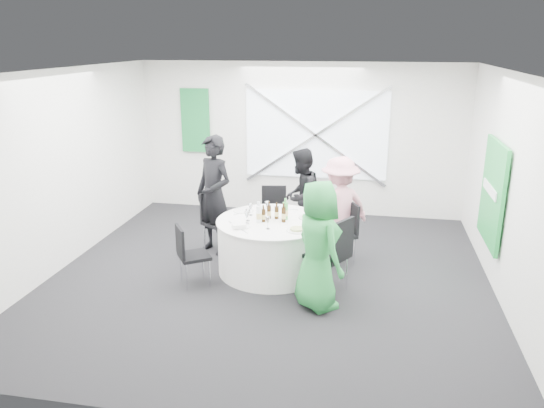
% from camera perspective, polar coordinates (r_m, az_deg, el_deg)
% --- Properties ---
extents(floor, '(6.00, 6.00, 0.00)m').
position_cam_1_polar(floor, '(7.49, -0.29, -7.77)').
color(floor, black).
rests_on(floor, ground).
extents(ceiling, '(6.00, 6.00, 0.00)m').
position_cam_1_polar(ceiling, '(6.79, -0.32, 14.14)').
color(ceiling, white).
rests_on(ceiling, wall_back).
extents(wall_back, '(6.00, 0.00, 6.00)m').
position_cam_1_polar(wall_back, '(9.91, 3.03, 6.97)').
color(wall_back, white).
rests_on(wall_back, floor).
extents(wall_front, '(6.00, 0.00, 6.00)m').
position_cam_1_polar(wall_front, '(4.27, -8.07, -7.47)').
color(wall_front, white).
rests_on(wall_front, floor).
extents(wall_left, '(0.00, 6.00, 6.00)m').
position_cam_1_polar(wall_left, '(8.12, -21.61, 3.45)').
color(wall_left, white).
rests_on(wall_left, floor).
extents(wall_right, '(0.00, 6.00, 6.00)m').
position_cam_1_polar(wall_right, '(7.10, 24.21, 1.27)').
color(wall_right, white).
rests_on(wall_right, floor).
extents(window_panel, '(2.60, 0.03, 1.60)m').
position_cam_1_polar(window_panel, '(9.81, 4.76, 7.43)').
color(window_panel, white).
rests_on(window_panel, wall_back).
extents(window_brace_a, '(2.63, 0.05, 1.84)m').
position_cam_1_polar(window_brace_a, '(9.78, 4.73, 7.39)').
color(window_brace_a, silver).
rests_on(window_brace_a, window_panel).
extents(window_brace_b, '(2.63, 0.05, 1.84)m').
position_cam_1_polar(window_brace_b, '(9.78, 4.73, 7.39)').
color(window_brace_b, silver).
rests_on(window_brace_b, window_panel).
extents(green_banner, '(0.55, 0.04, 1.20)m').
position_cam_1_polar(green_banner, '(10.27, -8.25, 8.88)').
color(green_banner, '#166F2D').
rests_on(green_banner, wall_back).
extents(green_sign, '(0.05, 1.20, 1.40)m').
position_cam_1_polar(green_sign, '(7.70, 22.63, 1.08)').
color(green_sign, green).
rests_on(green_sign, wall_right).
extents(banquet_table, '(1.56, 1.56, 0.76)m').
position_cam_1_polar(banquet_table, '(7.52, 0.00, -4.51)').
color(banquet_table, white).
rests_on(banquet_table, floor).
extents(chair_back, '(0.48, 0.49, 0.92)m').
position_cam_1_polar(chair_back, '(8.54, 0.19, -0.68)').
color(chair_back, black).
rests_on(chair_back, floor).
extents(chair_back_left, '(0.58, 0.58, 0.92)m').
position_cam_1_polar(chair_back_left, '(8.31, -6.10, -1.31)').
color(chair_back_left, black).
rests_on(chair_back_left, floor).
extents(chair_back_right, '(0.56, 0.55, 0.90)m').
position_cam_1_polar(chair_back_right, '(7.85, 7.86, -2.57)').
color(chair_back_right, black).
rests_on(chair_back_right, floor).
extents(chair_front_right, '(0.64, 0.64, 1.03)m').
position_cam_1_polar(chair_front_right, '(6.84, 6.66, -4.87)').
color(chair_front_right, black).
rests_on(chair_front_right, floor).
extents(chair_front_left, '(0.53, 0.53, 0.84)m').
position_cam_1_polar(chair_front_left, '(7.13, -8.97, -5.05)').
color(chair_front_left, black).
rests_on(chair_front_left, floor).
extents(person_man_back_left, '(0.79, 0.71, 1.82)m').
position_cam_1_polar(person_man_back_left, '(8.10, -6.26, 0.97)').
color(person_man_back_left, black).
rests_on(person_man_back_left, floor).
extents(person_man_back, '(0.55, 0.82, 1.55)m').
position_cam_1_polar(person_man_back, '(8.48, 3.13, 0.84)').
color(person_man_back, black).
rests_on(person_man_back, floor).
extents(person_woman_pink, '(1.08, 0.98, 1.56)m').
position_cam_1_polar(person_woman_pink, '(7.92, 7.25, -0.46)').
color(person_woman_pink, pink).
rests_on(person_woman_pink, floor).
extents(person_woman_green, '(0.89, 0.93, 1.61)m').
position_cam_1_polar(person_woman_green, '(6.41, 4.98, -4.49)').
color(person_woman_green, '#268E3E').
rests_on(person_woman_green, floor).
extents(plate_back, '(0.26, 0.26, 0.01)m').
position_cam_1_polar(plate_back, '(7.92, 0.27, -0.38)').
color(plate_back, white).
rests_on(plate_back, banquet_table).
extents(plate_back_left, '(0.30, 0.30, 0.01)m').
position_cam_1_polar(plate_back_left, '(7.80, -3.11, -0.70)').
color(plate_back_left, white).
rests_on(plate_back_left, banquet_table).
extents(plate_back_right, '(0.28, 0.28, 0.04)m').
position_cam_1_polar(plate_back_right, '(7.49, 3.94, -1.42)').
color(plate_back_right, white).
rests_on(plate_back_right, banquet_table).
extents(plate_front_right, '(0.28, 0.28, 0.04)m').
position_cam_1_polar(plate_front_right, '(6.99, 2.71, -2.78)').
color(plate_front_right, white).
rests_on(plate_front_right, banquet_table).
extents(plate_front_left, '(0.25, 0.25, 0.01)m').
position_cam_1_polar(plate_front_left, '(7.15, -3.37, -2.42)').
color(plate_front_left, white).
rests_on(plate_front_left, banquet_table).
extents(napkin, '(0.21, 0.17, 0.05)m').
position_cam_1_polar(napkin, '(7.07, -3.56, -2.35)').
color(napkin, white).
rests_on(napkin, plate_front_left).
extents(beer_bottle_a, '(0.06, 0.06, 0.25)m').
position_cam_1_polar(beer_bottle_a, '(7.44, -0.33, -0.87)').
color(beer_bottle_a, '#37200A').
rests_on(beer_bottle_a, banquet_table).
extents(beer_bottle_b, '(0.06, 0.06, 0.24)m').
position_cam_1_polar(beer_bottle_b, '(7.43, 0.50, -0.93)').
color(beer_bottle_b, '#37200A').
rests_on(beer_bottle_b, banquet_table).
extents(beer_bottle_c, '(0.06, 0.06, 0.27)m').
position_cam_1_polar(beer_bottle_c, '(7.29, 1.26, -1.16)').
color(beer_bottle_c, '#37200A').
rests_on(beer_bottle_c, banquet_table).
extents(beer_bottle_d, '(0.06, 0.06, 0.24)m').
position_cam_1_polar(beer_bottle_d, '(7.31, -0.93, -1.25)').
color(beer_bottle_d, '#37200A').
rests_on(beer_bottle_d, banquet_table).
extents(green_water_bottle, '(0.08, 0.08, 0.30)m').
position_cam_1_polar(green_water_bottle, '(7.40, 1.44, -0.77)').
color(green_water_bottle, green).
rests_on(green_water_bottle, banquet_table).
extents(clear_water_bottle, '(0.08, 0.08, 0.29)m').
position_cam_1_polar(clear_water_bottle, '(7.28, -1.40, -1.12)').
color(clear_water_bottle, white).
rests_on(clear_water_bottle, banquet_table).
extents(wine_glass_a, '(0.07, 0.07, 0.17)m').
position_cam_1_polar(wine_glass_a, '(7.34, -2.61, -0.90)').
color(wine_glass_a, white).
rests_on(wine_glass_a, banquet_table).
extents(wine_glass_b, '(0.07, 0.07, 0.17)m').
position_cam_1_polar(wine_glass_b, '(7.66, -1.46, -0.09)').
color(wine_glass_b, white).
rests_on(wine_glass_b, banquet_table).
extents(wine_glass_c, '(0.07, 0.07, 0.17)m').
position_cam_1_polar(wine_glass_c, '(7.57, -2.32, -0.31)').
color(wine_glass_c, white).
rests_on(wine_glass_c, banquet_table).
extents(wine_glass_d, '(0.07, 0.07, 0.17)m').
position_cam_1_polar(wine_glass_d, '(7.24, -2.74, -1.17)').
color(wine_glass_d, white).
rests_on(wine_glass_d, banquet_table).
extents(wine_glass_e, '(0.07, 0.07, 0.17)m').
position_cam_1_polar(wine_glass_e, '(7.68, -0.52, -0.05)').
color(wine_glass_e, white).
rests_on(wine_glass_e, banquet_table).
extents(wine_glass_f, '(0.07, 0.07, 0.17)m').
position_cam_1_polar(wine_glass_f, '(7.02, -0.46, -1.73)').
color(wine_glass_f, white).
rests_on(wine_glass_f, banquet_table).
extents(fork_a, '(0.15, 0.03, 0.01)m').
position_cam_1_polar(fork_a, '(7.85, 2.29, -0.60)').
color(fork_a, silver).
rests_on(fork_a, banquet_table).
extents(knife_a, '(0.15, 0.02, 0.01)m').
position_cam_1_polar(knife_a, '(7.93, -0.54, -0.41)').
color(knife_a, silver).
rests_on(knife_a, banquet_table).
extents(fork_b, '(0.11, 0.13, 0.01)m').
position_cam_1_polar(fork_b, '(7.30, -4.44, -2.04)').
color(fork_b, silver).
rests_on(fork_b, banquet_table).
extents(knife_b, '(0.12, 0.12, 0.01)m').
position_cam_1_polar(knife_b, '(6.97, -2.97, -2.96)').
color(knife_b, silver).
rests_on(knife_b, banquet_table).
extents(fork_c, '(0.08, 0.14, 0.01)m').
position_cam_1_polar(fork_c, '(7.83, -2.50, -0.65)').
color(fork_c, silver).
rests_on(fork_c, banquet_table).
extents(knife_c, '(0.10, 0.13, 0.01)m').
position_cam_1_polar(knife_c, '(7.67, -3.75, -1.06)').
color(knife_c, silver).
rests_on(knife_c, banquet_table).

